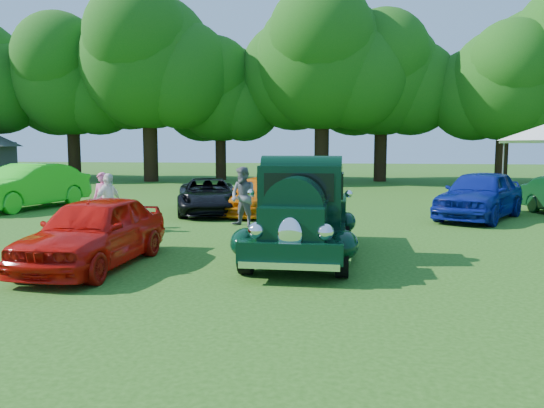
# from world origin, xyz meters

# --- Properties ---
(ground) EXTENTS (120.00, 120.00, 0.00)m
(ground) POSITION_xyz_m (0.00, 0.00, 0.00)
(ground) COLOR #204D12
(ground) RESTS_ON ground
(hero_pickup) EXTENTS (2.35, 5.06, 1.98)m
(hero_pickup) POSITION_xyz_m (1.56, 0.84, 0.86)
(hero_pickup) COLOR black
(hero_pickup) RESTS_ON ground
(red_convertible) EXTENTS (1.72, 4.12, 1.39)m
(red_convertible) POSITION_xyz_m (-2.40, -0.69, 0.70)
(red_convertible) COLOR red
(red_convertible) RESTS_ON ground
(back_car_lime) EXTENTS (2.80, 5.38, 1.69)m
(back_car_lime) POSITION_xyz_m (-9.46, 7.88, 0.84)
(back_car_lime) COLOR #25D51C
(back_car_lime) RESTS_ON ground
(back_car_black) EXTENTS (3.25, 4.84, 1.23)m
(back_car_black) POSITION_xyz_m (-2.38, 7.62, 0.62)
(back_car_black) COLOR black
(back_car_black) RESTS_ON ground
(back_car_orange) EXTENTS (2.88, 4.64, 1.25)m
(back_car_orange) POSITION_xyz_m (-0.53, 7.84, 0.63)
(back_car_orange) COLOR orange
(back_car_orange) RESTS_ON ground
(back_car_blue) EXTENTS (3.90, 4.98, 1.59)m
(back_car_blue) POSITION_xyz_m (6.71, 7.53, 0.79)
(back_car_blue) COLOR navy
(back_car_blue) RESTS_ON ground
(spectator_pink) EXTENTS (0.61, 0.41, 1.61)m
(spectator_pink) POSITION_xyz_m (-4.47, 3.90, 0.81)
(spectator_pink) COLOR pink
(spectator_pink) RESTS_ON ground
(spectator_grey) EXTENTS (1.07, 1.00, 1.76)m
(spectator_grey) POSITION_xyz_m (-0.54, 4.83, 0.88)
(spectator_grey) COLOR slate
(spectator_grey) RESTS_ON ground
(spectator_white) EXTENTS (0.68, 1.03, 1.62)m
(spectator_white) POSITION_xyz_m (-4.03, 3.33, 0.81)
(spectator_white) COLOR white
(spectator_white) RESTS_ON ground
(tree_line) EXTENTS (63.42, 10.72, 12.47)m
(tree_line) POSITION_xyz_m (-0.06, 23.63, 7.25)
(tree_line) COLOR black
(tree_line) RESTS_ON ground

